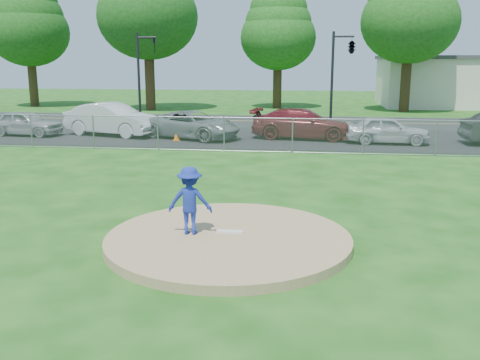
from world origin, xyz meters
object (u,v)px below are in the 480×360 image
object	(u,v)px
tree_left	(147,3)
parked_car_gray	(193,125)
parked_car_white	(112,119)
parked_car_darkred	(303,124)
pitcher	(190,201)
traffic_cone	(177,134)
tree_far_left	(28,22)
commercial_building	(477,81)
tree_right	(410,9)
traffic_signal_center	(350,48)
parked_car_silver	(26,123)
parked_car_pearl	(388,130)
traffic_signal_left	(142,69)
tree_center	(278,28)

from	to	relation	value
tree_left	parked_car_gray	bearing A→B (deg)	-66.06
parked_car_white	parked_car_gray	world-z (taller)	parked_car_white
parked_car_white	parked_car_darkred	world-z (taller)	parked_car_white
pitcher	traffic_cone	xyz separation A→B (m)	(-4.00, 14.85, -0.64)
tree_far_left	traffic_cone	distance (m)	25.83
commercial_building	tree_right	distance (m)	10.73
traffic_cone	parked_car_white	bearing A→B (deg)	160.20
traffic_signal_center	parked_car_darkred	bearing A→B (deg)	-114.42
parked_car_white	parked_car_darkred	distance (m)	10.11
tree_left	parked_car_silver	xyz separation A→B (m)	(-2.27, -15.36, -7.57)
traffic_cone	tree_far_left	bearing A→B (deg)	133.42
parked_car_pearl	traffic_signal_center	bearing A→B (deg)	14.33
tree_far_left	traffic_signal_center	bearing A→B (deg)	-22.96
tree_left	traffic_signal_center	xyz separation A→B (m)	(14.97, -9.00, -3.63)
tree_far_left	traffic_signal_center	xyz separation A→B (m)	(25.97, -11.00, -2.45)
tree_far_left	parked_car_gray	bearing A→B (deg)	-44.22
commercial_building	parked_car_white	xyz separation A→B (m)	(-24.72, -21.72, -1.30)
parked_car_gray	parked_car_pearl	size ratio (longest dim) A/B	1.28
tree_far_left	traffic_signal_left	size ratio (longest dim) A/B	1.92
tree_center	traffic_signal_center	bearing A→B (deg)	-67.51
commercial_building	tree_center	bearing A→B (deg)	-166.76
traffic_cone	parked_car_darkred	size ratio (longest dim) A/B	0.11
tree_far_left	parked_car_white	size ratio (longest dim) A/B	2.07
tree_right	pitcher	distance (m)	34.11
tree_left	parked_car_silver	bearing A→B (deg)	-98.42
parked_car_gray	parked_car_pearl	bearing A→B (deg)	-70.26
parked_car_gray	tree_center	bearing A→B (deg)	12.77
traffic_signal_left	parked_car_gray	distance (m)	8.24
tree_right	parked_car_white	bearing A→B (deg)	-138.41
tree_far_left	pitcher	world-z (taller)	tree_far_left
traffic_signal_center	parked_car_pearl	bearing A→B (deg)	-77.69
tree_far_left	tree_left	distance (m)	11.24
tree_center	tree_right	size ratio (longest dim) A/B	0.85
tree_center	parked_car_darkred	world-z (taller)	tree_center
parked_car_silver	parked_car_pearl	xyz separation A→B (m)	(18.73, -0.45, 0.01)
tree_far_left	tree_right	distance (m)	31.02
traffic_signal_center	parked_car_gray	size ratio (longest dim) A/B	1.12
parked_car_silver	parked_car_white	xyz separation A→B (m)	(4.56, 0.64, 0.20)
tree_center	traffic_signal_center	size ratio (longest dim) A/B	1.76
traffic_signal_center	parked_car_darkred	distance (m)	7.32
parked_car_pearl	commercial_building	bearing A→B (deg)	-22.78
parked_car_gray	parked_car_darkred	world-z (taller)	parked_car_darkred
tree_far_left	parked_car_pearl	distance (m)	33.35
parked_car_darkred	parked_car_gray	bearing A→B (deg)	103.55
tree_left	parked_car_white	distance (m)	16.63
tree_center	parked_car_darkred	bearing A→B (deg)	-82.29
parked_car_silver	parked_car_white	size ratio (longest dim) A/B	0.75
tree_far_left	traffic_signal_left	xyz separation A→B (m)	(13.24, -11.00, -3.70)
tree_left	tree_right	bearing A→B (deg)	2.86
tree_far_left	parked_car_white	xyz separation A→B (m)	(13.28, -16.72, -6.20)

